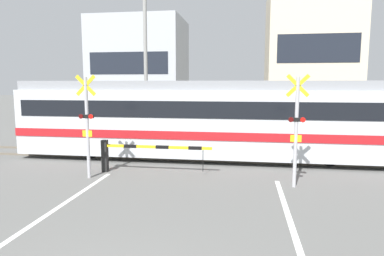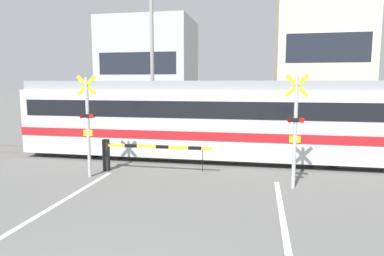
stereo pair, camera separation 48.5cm
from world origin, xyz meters
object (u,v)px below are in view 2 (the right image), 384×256
object	(u,v)px
commuter_train	(209,117)
pedestrian	(217,117)
crossing_barrier_near	(132,151)
crossing_signal_right	(295,126)
crossing_signal_left	(88,121)
crossing_barrier_far	(256,131)

from	to	relation	value
commuter_train	pedestrian	world-z (taller)	commuter_train
crossing_barrier_near	crossing_signal_right	size ratio (longest dim) A/B	1.15
crossing_signal_left	pedestrian	distance (m)	11.10
crossing_barrier_near	crossing_signal_right	distance (m)	5.57
crossing_signal_right	crossing_signal_left	bearing A→B (deg)	180.00
crossing_barrier_far	pedestrian	xyz separation A→B (m)	(-2.40, 3.79, 0.30)
crossing_signal_right	commuter_train	bearing A→B (deg)	130.13
crossing_barrier_far	commuter_train	bearing A→B (deg)	-120.33
crossing_signal_right	crossing_barrier_near	bearing A→B (deg)	170.95
crossing_barrier_near	pedestrian	xyz separation A→B (m)	(1.80, 9.80, 0.30)
crossing_barrier_far	crossing_barrier_near	bearing A→B (deg)	-124.94
crossing_signal_right	pedestrian	size ratio (longest dim) A/B	1.88
crossing_signal_right	pedestrian	xyz separation A→B (m)	(-3.59, 10.65, -0.82)
commuter_train	crossing_signal_left	size ratio (longest dim) A/B	4.56
commuter_train	pedestrian	distance (m)	7.05
crossing_barrier_near	crossing_barrier_far	size ratio (longest dim) A/B	1.00
commuter_train	crossing_barrier_near	size ratio (longest dim) A/B	3.96
crossing_barrier_near	crossing_signal_right	xyz separation A→B (m)	(5.39, -0.86, 1.12)
commuter_train	crossing_barrier_far	world-z (taller)	commuter_train
crossing_signal_left	crossing_signal_right	size ratio (longest dim) A/B	1.00
crossing_barrier_far	crossing_signal_left	bearing A→B (deg)	-128.14
commuter_train	crossing_signal_left	xyz separation A→B (m)	(-3.51, -3.65, 0.15)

